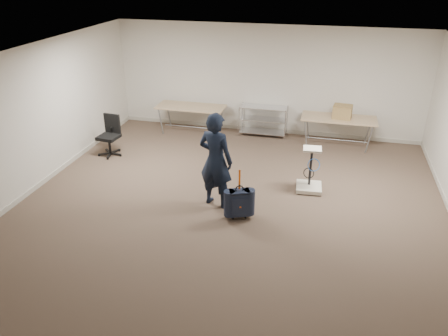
# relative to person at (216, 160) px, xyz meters

# --- Properties ---
(ground) EXTENTS (9.00, 9.00, 0.00)m
(ground) POSITION_rel_person_xyz_m (0.28, -0.43, -0.92)
(ground) COLOR #4E3E2F
(ground) RESTS_ON ground
(room_shell) EXTENTS (8.00, 9.00, 9.00)m
(room_shell) POSITION_rel_person_xyz_m (0.28, 0.95, -0.87)
(room_shell) COLOR silver
(room_shell) RESTS_ON ground
(folding_table_left) EXTENTS (1.80, 0.75, 0.73)m
(folding_table_left) POSITION_rel_person_xyz_m (-1.62, 3.52, -0.24)
(folding_table_left) COLOR tan
(folding_table_left) RESTS_ON ground
(folding_table_right) EXTENTS (1.80, 0.75, 0.73)m
(folding_table_right) POSITION_rel_person_xyz_m (2.18, 3.52, -0.24)
(folding_table_right) COLOR tan
(folding_table_right) RESTS_ON ground
(wire_shelf) EXTENTS (1.22, 0.47, 0.80)m
(wire_shelf) POSITION_rel_person_xyz_m (0.28, 3.77, -0.48)
(wire_shelf) COLOR silver
(wire_shelf) RESTS_ON ground
(person) EXTENTS (0.76, 0.59, 1.84)m
(person) POSITION_rel_person_xyz_m (0.00, 0.00, 0.00)
(person) COLOR black
(person) RESTS_ON ground
(suitcase) EXTENTS (0.41, 0.32, 0.98)m
(suitcase) POSITION_rel_person_xyz_m (0.54, -0.41, -0.59)
(suitcase) COLOR black
(suitcase) RESTS_ON ground
(office_chair) EXTENTS (0.58, 0.58, 0.96)m
(office_chair) POSITION_rel_person_xyz_m (-3.04, 1.66, -0.63)
(office_chair) COLOR black
(office_chair) RESTS_ON ground
(equipment_cart) EXTENTS (0.54, 0.54, 0.92)m
(equipment_cart) POSITION_rel_person_xyz_m (1.69, 1.00, -0.68)
(equipment_cart) COLOR beige
(equipment_cart) RESTS_ON ground
(cardboard_box) EXTENTS (0.48, 0.38, 0.33)m
(cardboard_box) POSITION_rel_person_xyz_m (2.24, 3.50, -0.02)
(cardboard_box) COLOR brown
(cardboard_box) RESTS_ON folding_table_right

